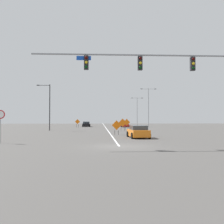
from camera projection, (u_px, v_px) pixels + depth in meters
ground at (119, 146)px, 19.32m from camera, size 176.15×176.15×0.00m
road_centre_stripe at (105, 126)px, 68.17m from camera, size 0.16×97.86×0.01m
traffic_signal_assembly at (169, 70)px, 19.65m from camera, size 16.57×0.44×7.50m
stop_sign at (0, 120)px, 21.91m from camera, size 0.76×0.07×2.85m
street_lamp_far_left at (148, 104)px, 63.78m from camera, size 3.93×0.24×9.70m
street_lamp_near_right at (49, 105)px, 45.09m from camera, size 2.37×0.24×8.17m
street_lamp_mid_right at (137, 109)px, 76.35m from camera, size 3.58×0.24×8.44m
construction_sign_right_shoulder at (117, 126)px, 33.27m from camera, size 1.26×0.24×1.88m
construction_sign_left_shoulder at (77, 122)px, 60.43m from camera, size 1.19×0.05×1.98m
construction_sign_median_near at (123, 123)px, 43.03m from camera, size 1.39×0.27×2.12m
construction_sign_left_lane at (127, 123)px, 48.10m from camera, size 1.31×0.06×2.07m
car_red_near at (124, 124)px, 64.10m from camera, size 2.17×4.59×1.34m
car_orange_approaching at (138, 132)px, 27.99m from camera, size 2.21×4.22×1.36m
car_black_far at (86, 124)px, 65.88m from camera, size 2.05×4.26×1.33m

